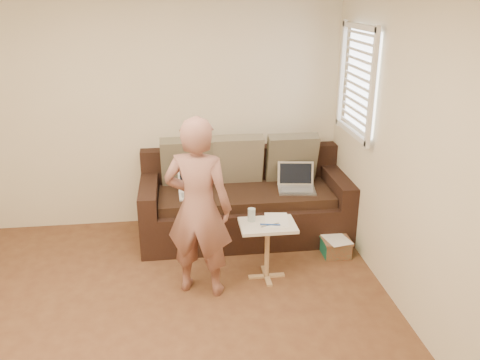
{
  "coord_description": "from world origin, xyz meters",
  "views": [
    {
      "loc": [
        0.22,
        -3.08,
        2.52
      ],
      "look_at": [
        0.8,
        1.4,
        0.78
      ],
      "focal_mm": 37.14,
      "sensor_mm": 36.0,
      "label": 1
    }
  ],
  "objects_px": {
    "person": "(198,208)",
    "sofa": "(245,198)",
    "laptop_white": "(195,196)",
    "side_table": "(267,251)",
    "drinking_glass": "(251,215)",
    "striped_box": "(335,246)",
    "laptop_silver": "(297,191)"
  },
  "relations": [
    {
      "from": "person",
      "to": "sofa",
      "type": "bearing_deg",
      "value": -98.39
    },
    {
      "from": "laptop_white",
      "to": "side_table",
      "type": "bearing_deg",
      "value": -54.09
    },
    {
      "from": "drinking_glass",
      "to": "striped_box",
      "type": "relative_size",
      "value": 0.42
    },
    {
      "from": "sofa",
      "to": "laptop_silver",
      "type": "bearing_deg",
      "value": -10.95
    },
    {
      "from": "person",
      "to": "striped_box",
      "type": "height_order",
      "value": "person"
    },
    {
      "from": "sofa",
      "to": "person",
      "type": "bearing_deg",
      "value": -117.55
    },
    {
      "from": "laptop_white",
      "to": "laptop_silver",
      "type": "bearing_deg",
      "value": -1.59
    },
    {
      "from": "sofa",
      "to": "person",
      "type": "relative_size",
      "value": 1.38
    },
    {
      "from": "person",
      "to": "side_table",
      "type": "height_order",
      "value": "person"
    },
    {
      "from": "sofa",
      "to": "drinking_glass",
      "type": "height_order",
      "value": "sofa"
    },
    {
      "from": "person",
      "to": "striped_box",
      "type": "distance_m",
      "value": 1.63
    },
    {
      "from": "laptop_white",
      "to": "sofa",
      "type": "bearing_deg",
      "value": 9.52
    },
    {
      "from": "laptop_silver",
      "to": "person",
      "type": "relative_size",
      "value": 0.24
    },
    {
      "from": "sofa",
      "to": "laptop_silver",
      "type": "xyz_separation_m",
      "value": [
        0.54,
        -0.11,
        0.1
      ]
    },
    {
      "from": "laptop_white",
      "to": "drinking_glass",
      "type": "height_order",
      "value": "drinking_glass"
    },
    {
      "from": "drinking_glass",
      "to": "sofa",
      "type": "bearing_deg",
      "value": 86.28
    },
    {
      "from": "laptop_silver",
      "to": "laptop_white",
      "type": "relative_size",
      "value": 1.18
    },
    {
      "from": "side_table",
      "to": "drinking_glass",
      "type": "bearing_deg",
      "value": 149.37
    },
    {
      "from": "laptop_silver",
      "to": "side_table",
      "type": "distance_m",
      "value": 0.96
    },
    {
      "from": "laptop_silver",
      "to": "person",
      "type": "height_order",
      "value": "person"
    },
    {
      "from": "sofa",
      "to": "person",
      "type": "distance_m",
      "value": 1.23
    },
    {
      "from": "laptop_white",
      "to": "person",
      "type": "bearing_deg",
      "value": -91.89
    },
    {
      "from": "sofa",
      "to": "drinking_glass",
      "type": "xyz_separation_m",
      "value": [
        -0.05,
        -0.83,
        0.19
      ]
    },
    {
      "from": "laptop_silver",
      "to": "striped_box",
      "type": "distance_m",
      "value": 0.71
    },
    {
      "from": "sofa",
      "to": "side_table",
      "type": "distance_m",
      "value": 0.92
    },
    {
      "from": "laptop_silver",
      "to": "side_table",
      "type": "relative_size",
      "value": 0.7
    },
    {
      "from": "laptop_silver",
      "to": "striped_box",
      "type": "relative_size",
      "value": 1.36
    },
    {
      "from": "person",
      "to": "drinking_glass",
      "type": "distance_m",
      "value": 0.56
    },
    {
      "from": "laptop_silver",
      "to": "laptop_white",
      "type": "xyz_separation_m",
      "value": [
        -1.08,
        0.0,
        0.0
      ]
    },
    {
      "from": "sofa",
      "to": "striped_box",
      "type": "xyz_separation_m",
      "value": [
        0.85,
        -0.58,
        -0.34
      ]
    },
    {
      "from": "drinking_glass",
      "to": "striped_box",
      "type": "xyz_separation_m",
      "value": [
        0.9,
        0.25,
        -0.52
      ]
    },
    {
      "from": "striped_box",
      "to": "laptop_white",
      "type": "bearing_deg",
      "value": 161.24
    }
  ]
}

